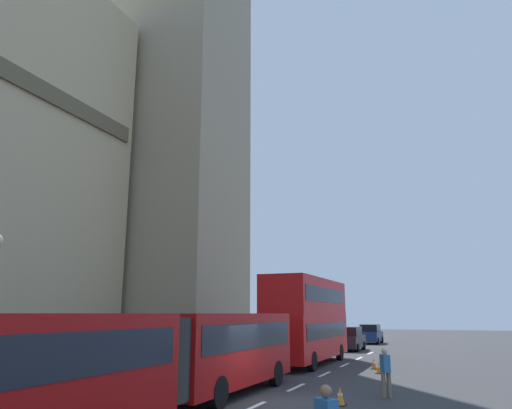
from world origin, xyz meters
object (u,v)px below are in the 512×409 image
Objects in this scene: articulated_bus at (149,355)px; double_decker_bus at (308,317)px; pedestrian_by_kerb at (386,370)px; sedan_trailing at (371,334)px; traffic_cone_west at (340,396)px; traffic_cone_middle at (379,368)px; traffic_cone_east at (374,364)px; sedan_lead at (350,339)px.

double_decker_bus is at bearing 0.01° from articulated_bus.
sedan_trailing is at bearing 9.92° from pedestrian_by_kerb.
traffic_cone_west is 9.08m from traffic_cone_middle.
traffic_cone_east is at bearing 15.70° from traffic_cone_middle.
pedestrian_by_kerb is at bearing -29.98° from traffic_cone_west.
sedan_lead reaches higher than pedestrian_by_kerb.
double_decker_bus is 5.97× the size of pedestrian_by_kerb.
pedestrian_by_kerb is at bearing -169.74° from traffic_cone_middle.
sedan_lead is (11.74, -0.07, -1.80)m from double_decker_bus.
traffic_cone_middle is (-2.84, -4.43, -2.43)m from double_decker_bus.
sedan_lead is (27.92, -0.07, -0.83)m from articulated_bus.
double_decker_bus is at bearing 20.65° from traffic_cone_west.
sedan_lead reaches higher than traffic_cone_middle.
traffic_cone_west and traffic_cone_middle have the same top height.
double_decker_bus is 11.51m from pedestrian_by_kerb.
double_decker_bus is 2.29× the size of sedan_trailing.
sedan_lead is 7.59× the size of traffic_cone_west.
articulated_bus is 4.08× the size of sedan_lead.
traffic_cone_west is at bearing 150.02° from pedestrian_by_kerb.
articulated_bus is at bearing -179.99° from double_decker_bus.
pedestrian_by_kerb is at bearing -170.08° from sedan_trailing.
articulated_bus is 6.36m from traffic_cone_west.
double_decker_bus is 5.79m from traffic_cone_middle.
double_decker_bus is at bearing 76.16° from traffic_cone_east.
traffic_cone_middle is 1.00× the size of traffic_cone_east.
double_decker_bus reaches higher than sedan_lead.
sedan_lead is at bearing 10.58° from traffic_cone_west.
traffic_cone_middle is at bearing -170.17° from sedan_trailing.
sedan_lead is at bearing 179.39° from sedan_trailing.
double_decker_bus is 17.40× the size of traffic_cone_west.
traffic_cone_middle is 1.95m from traffic_cone_east.
sedan_lead is 7.59× the size of traffic_cone_east.
sedan_lead is at bearing -0.15° from articulated_bus.
pedestrian_by_kerb is (6.34, -5.69, -0.83)m from articulated_bus.
double_decker_bus is (16.18, 0.00, 0.96)m from articulated_bus.
articulated_bus is at bearing 165.64° from traffic_cone_east.
articulated_bus is 37.87m from sedan_trailing.
articulated_bus is 15.78m from traffic_cone_east.
sedan_trailing reaches higher than traffic_cone_west.
traffic_cone_west is at bearing -176.89° from traffic_cone_east.
traffic_cone_west is (-11.92, -4.49, -2.43)m from double_decker_bus.
sedan_lead is at bearing 16.62° from traffic_cone_middle.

